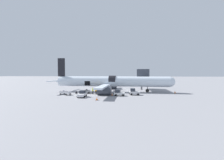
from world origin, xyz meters
The scene contains 17 objects.
ground_plane centered at (0.00, 0.00, 0.00)m, with size 500.00×500.00×0.00m, color gray.
apron_marking_line centered at (2.48, -1.46, 0.00)m, with size 18.63×1.52×0.01m.
jet_bridge_stub centered at (12.13, 13.98, 5.32)m, with size 3.90×12.37×7.16m.
airplane centered at (2.06, 7.24, 3.08)m, with size 38.11×30.26×10.74m.
baggage_tug_lead centered at (5.22, -1.00, 0.65)m, with size 3.03×2.05×1.52m.
baggage_tug_mid centered at (-3.50, -4.11, 0.68)m, with size 2.18×3.36×1.57m.
baggage_tug_rear centered at (9.15, 1.06, 0.74)m, with size 2.88×2.14×1.77m.
baggage_cart_loading centered at (-4.63, 2.65, 0.49)m, with size 3.73×2.50×1.14m.
baggage_cart_queued centered at (-9.27, -0.87, 0.50)m, with size 4.07×2.63×1.08m.
ground_crew_loader_a centered at (-1.29, 1.20, 0.93)m, with size 0.57×0.57×1.76m.
ground_crew_loader_b centered at (-1.79, 3.18, 0.86)m, with size 0.44×0.57×1.64m.
ground_crew_driver centered at (-2.27, 1.52, 0.98)m, with size 0.49×0.65×1.86m.
suitcase_on_tarmac_upright centered at (-7.12, 1.64, 0.29)m, with size 0.49×0.28×0.69m.
suitcase_on_tarmac_spare centered at (-5.15, 0.16, 0.36)m, with size 0.39×0.28×0.83m.
safety_cone_nose centered at (21.14, 6.15, 0.38)m, with size 0.59×0.59×0.80m.
safety_cone_engine_left centered at (1.05, -7.88, 0.34)m, with size 0.63×0.63×0.73m.
safety_cone_wingtip centered at (3.46, -0.64, 0.32)m, with size 0.55×0.55×0.68m.
Camera 1 is at (8.31, -39.28, 5.78)m, focal length 24.00 mm.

